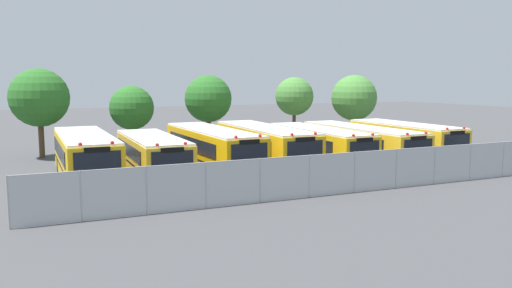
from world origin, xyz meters
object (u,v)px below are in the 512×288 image
at_px(school_bus_5, 360,142).
at_px(traffic_cone, 405,176).
at_px(school_bus_3, 264,145).
at_px(tree_1, 133,108).
at_px(school_bus_4, 318,145).
at_px(tree_4, 354,98).
at_px(school_bus_0, 85,156).
at_px(tree_0, 41,99).
at_px(school_bus_2, 212,149).
at_px(school_bus_1, 152,154).
at_px(tree_2, 210,98).
at_px(tree_3, 296,96).
at_px(school_bus_6, 404,139).

distance_m(school_bus_5, traffic_cone, 7.26).
height_order(school_bus_3, tree_1, tree_1).
bearing_deg(tree_1, school_bus_3, -59.16).
bearing_deg(school_bus_4, tree_4, -133.08).
height_order(school_bus_0, tree_0, tree_0).
height_order(school_bus_5, tree_4, tree_4).
xyz_separation_m(school_bus_0, school_bus_2, (7.25, 0.12, -0.00)).
relative_size(school_bus_1, tree_1, 1.84).
distance_m(tree_0, tree_2, 12.71).
distance_m(school_bus_2, tree_0, 14.35).
bearing_deg(tree_1, tree_3, 2.24).
distance_m(school_bus_0, school_bus_5, 17.97).
bearing_deg(school_bus_6, school_bus_3, -2.47).
bearing_deg(tree_3, traffic_cone, -99.33).
bearing_deg(school_bus_3, tree_4, -142.58).
bearing_deg(school_bus_1, tree_3, -143.64).
bearing_deg(school_bus_0, school_bus_2, -179.29).
xyz_separation_m(school_bus_2, school_bus_4, (7.25, -0.20, -0.11)).
height_order(school_bus_5, school_bus_6, school_bus_6).
xyz_separation_m(tree_0, tree_2, (12.71, 0.21, -0.13)).
height_order(school_bus_1, tree_2, tree_2).
distance_m(school_bus_4, school_bus_5, 3.48).
xyz_separation_m(school_bus_6, tree_2, (-10.63, 11.22, 2.72)).
distance_m(school_bus_0, school_bus_4, 14.50).
bearing_deg(tree_1, school_bus_1, -95.09).
distance_m(tree_1, tree_2, 6.37).
height_order(school_bus_5, tree_3, tree_3).
height_order(school_bus_0, tree_2, tree_2).
bearing_deg(traffic_cone, school_bus_0, 157.03).
xyz_separation_m(tree_2, tree_4, (13.35, -1.09, -0.14)).
height_order(tree_1, tree_4, tree_4).
relative_size(school_bus_0, tree_1, 2.02).
bearing_deg(tree_0, tree_4, -1.94).
relative_size(school_bus_4, school_bus_6, 1.06).
bearing_deg(tree_3, school_bus_0, -149.47).
bearing_deg(school_bus_2, school_bus_5, 178.51).
distance_m(tree_3, tree_4, 5.46).
relative_size(school_bus_6, tree_4, 1.63).
height_order(school_bus_1, school_bus_5, school_bus_5).
distance_m(school_bus_1, tree_0, 12.36).
bearing_deg(tree_1, traffic_cone, -56.78).
bearing_deg(tree_3, tree_1, -177.76).
xyz_separation_m(school_bus_6, traffic_cone, (-5.57, -6.68, -1.05)).
bearing_deg(tree_3, school_bus_4, -111.53).
distance_m(school_bus_3, tree_3, 13.86).
bearing_deg(school_bus_6, tree_2, -46.92).
distance_m(school_bus_4, tree_1, 14.72).
distance_m(school_bus_6, traffic_cone, 8.76).
height_order(school_bus_2, tree_3, tree_3).
bearing_deg(tree_2, school_bus_2, -108.46).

